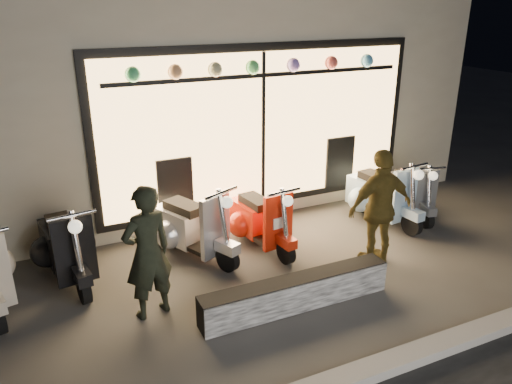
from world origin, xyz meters
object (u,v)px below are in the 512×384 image
woman (380,208)px  graffiti_barrier (296,293)px  scooter_red (257,218)px  man (148,253)px  scooter_silver (188,225)px

woman → graffiti_barrier: bearing=20.9°
scooter_red → woman: woman is taller
graffiti_barrier → man: 1.82m
scooter_red → man: bearing=-156.5°
graffiti_barrier → scooter_red: (0.30, 1.75, 0.21)m
scooter_silver → scooter_red: 1.06m
graffiti_barrier → scooter_silver: bearing=111.7°
scooter_red → man: man is taller
scooter_silver → scooter_red: scooter_silver is taller
scooter_silver → man: 1.59m
scooter_silver → graffiti_barrier: bearing=-92.2°
graffiti_barrier → man: bearing=159.6°
man → scooter_red: bearing=-163.7°
scooter_red → man: (-1.91, -1.15, 0.40)m
woman → scooter_red: bearing=-41.1°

